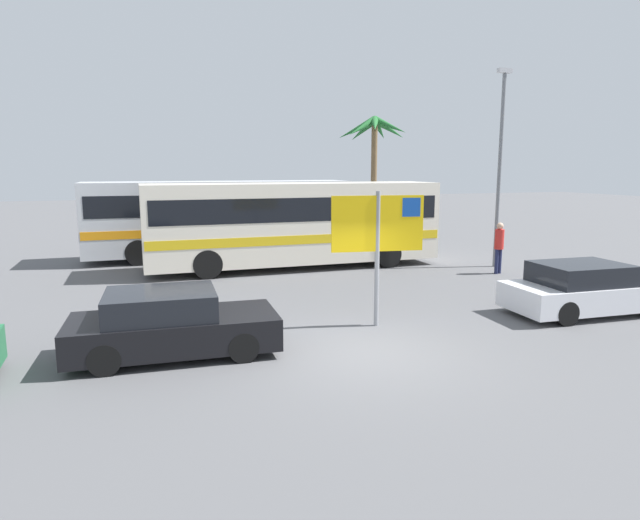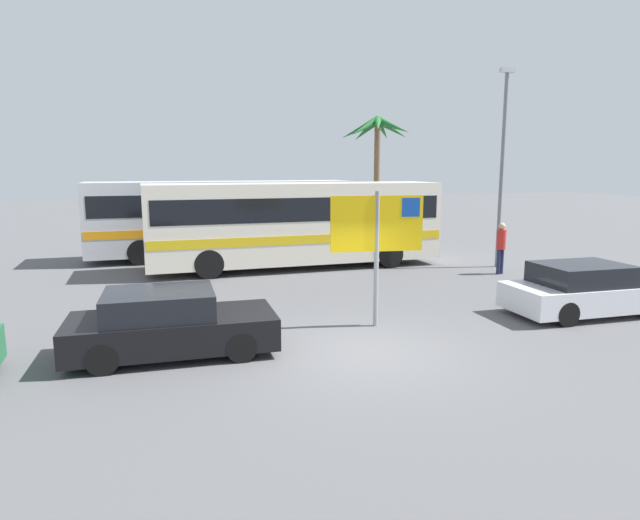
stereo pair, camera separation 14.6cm
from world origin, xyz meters
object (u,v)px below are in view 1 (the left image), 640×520
ferry_sign (380,229)px  car_black (171,324)px  bus_front_coach (294,221)px  pedestrian_near_sign (499,243)px  car_white (585,289)px  bus_rear_coach (221,215)px

ferry_sign → car_black: (-4.80, -0.56, -1.69)m
bus_front_coach → pedestrian_near_sign: size_ratio=5.96×
ferry_sign → car_white: bearing=0.9°
bus_rear_coach → car_black: 12.46m
ferry_sign → car_white: size_ratio=0.75×
bus_rear_coach → pedestrian_near_sign: bearing=-38.5°
ferry_sign → bus_rear_coach: bearing=108.0°
bus_front_coach → bus_rear_coach: (-2.20, 3.48, 0.00)m
car_black → pedestrian_near_sign: bearing=26.4°
bus_rear_coach → bus_front_coach: bearing=-57.6°
car_black → car_white: same height
bus_front_coach → ferry_sign: bearing=-91.6°
car_black → pedestrian_near_sign: (11.58, 5.11, 0.45)m
pedestrian_near_sign → bus_rear_coach: bearing=-144.9°
bus_front_coach → bus_rear_coach: same height
bus_front_coach → car_black: size_ratio=2.63×
car_black → pedestrian_near_sign: 12.67m
car_white → bus_rear_coach: bearing=124.1°
bus_rear_coach → car_white: 14.39m
pedestrian_near_sign → ferry_sign: bearing=-72.5°
car_black → bus_front_coach: bearing=62.3°
ferry_sign → pedestrian_near_sign: ferry_sign is taller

